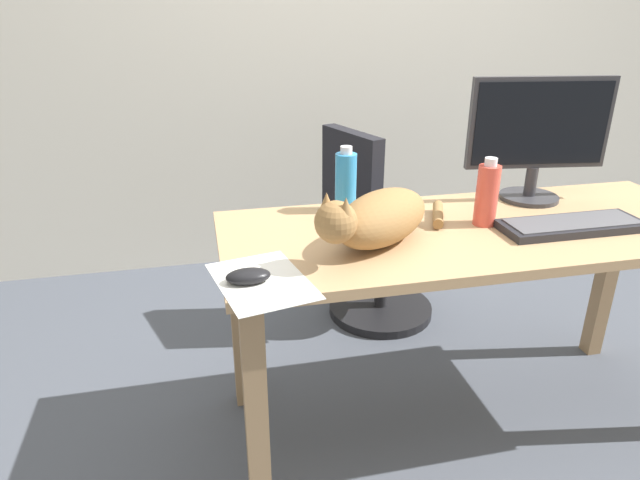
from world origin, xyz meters
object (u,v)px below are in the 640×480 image
(office_chair, at_px, (374,242))
(monitor, at_px, (538,135))
(computer_mouse, at_px, (248,276))
(keyboard, at_px, (572,225))
(cat, at_px, (378,218))
(spray_bottle, at_px, (346,181))
(water_bottle, at_px, (487,194))

(office_chair, relative_size, monitor, 1.85)
(computer_mouse, bearing_deg, monitor, 22.29)
(keyboard, bearing_deg, cat, 178.22)
(keyboard, bearing_deg, spray_bottle, 153.13)
(keyboard, bearing_deg, water_bottle, 157.61)
(office_chair, height_order, water_bottle, water_bottle)
(monitor, xyz_separation_m, keyboard, (-0.03, -0.28, -0.21))
(office_chair, xyz_separation_m, water_bottle, (0.11, -0.72, 0.45))
(water_bottle, relative_size, spray_bottle, 0.98)
(office_chair, relative_size, computer_mouse, 8.08)
(office_chair, height_order, spray_bottle, spray_bottle)
(office_chair, xyz_separation_m, cat, (-0.26, -0.80, 0.43))
(office_chair, distance_m, monitor, 0.87)
(monitor, distance_m, computer_mouse, 1.12)
(keyboard, distance_m, water_bottle, 0.27)
(office_chair, relative_size, keyboard, 2.02)
(computer_mouse, xyz_separation_m, water_bottle, (0.75, 0.23, 0.08))
(keyboard, bearing_deg, monitor, 83.90)
(cat, xyz_separation_m, computer_mouse, (-0.38, -0.15, -0.06))
(spray_bottle, bearing_deg, cat, -87.50)
(monitor, bearing_deg, water_bottle, -145.61)
(office_chair, relative_size, water_bottle, 4.23)
(water_bottle, bearing_deg, monitor, 34.39)
(keyboard, bearing_deg, office_chair, 113.01)
(water_bottle, bearing_deg, cat, -167.95)
(keyboard, distance_m, spray_bottle, 0.70)
(office_chair, xyz_separation_m, keyboard, (0.35, -0.82, 0.37))
(cat, bearing_deg, computer_mouse, -157.81)
(monitor, relative_size, computer_mouse, 4.35)
(cat, relative_size, computer_mouse, 4.57)
(keyboard, height_order, water_bottle, water_bottle)
(water_bottle, bearing_deg, office_chair, 98.56)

